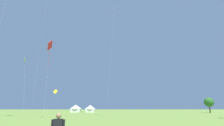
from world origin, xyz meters
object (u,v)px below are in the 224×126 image
kite_yellow_diamond (55,92)px  kite_lime_diamond (25,62)px  festival_tent_right (76,108)px  kite_red_diamond (50,47)px  tree_distant_left (209,102)px  festival_tent_left (90,108)px

kite_yellow_diamond → kite_lime_diamond: 20.40m
festival_tent_right → kite_yellow_diamond: bearing=-111.2°
kite_lime_diamond → festival_tent_right: size_ratio=3.01×
kite_red_diamond → tree_distant_left: kite_red_diamond is taller
kite_red_diamond → festival_tent_left: size_ratio=3.56×
festival_tent_right → festival_tent_left: 6.28m
kite_yellow_diamond → tree_distant_left: kite_yellow_diamond is taller
kite_lime_diamond → festival_tent_right: (8.24, 32.87, -11.88)m
kite_lime_diamond → kite_red_diamond: size_ratio=0.90×
tree_distant_left → festival_tent_right: bearing=168.2°
festival_tent_left → tree_distant_left: bearing=-13.3°
festival_tent_right → tree_distant_left: tree_distant_left is taller
kite_yellow_diamond → festival_tent_right: kite_yellow_diamond is taller
kite_lime_diamond → tree_distant_left: bearing=19.9°
kite_red_diamond → tree_distant_left: (51.75, 30.13, -10.90)m
kite_yellow_diamond → kite_red_diamond: size_ratio=0.52×
kite_yellow_diamond → kite_lime_diamond: bearing=-98.7°
festival_tent_right → festival_tent_left: festival_tent_right is taller
kite_lime_diamond → festival_tent_left: bearing=66.2°
kite_lime_diamond → festival_tent_right: bearing=75.9°
kite_red_diamond → festival_tent_right: kite_red_diamond is taller
festival_tent_right → tree_distant_left: bearing=-11.8°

